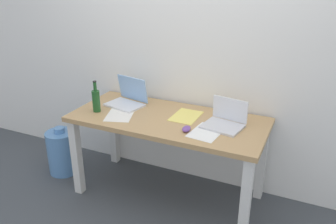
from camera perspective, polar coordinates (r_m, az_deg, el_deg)
ground_plane at (r=3.22m, az=0.00°, el=-13.23°), size 8.00×8.00×0.00m
back_wall at (r=3.05m, az=3.33°, el=11.53°), size 5.20×0.08×2.60m
desk at (r=2.89m, az=0.00°, el=-2.88°), size 1.60×0.71×0.75m
laptop_left at (r=3.11m, az=-6.67°, el=2.12°), size 0.36×0.31×0.24m
laptop_right at (r=2.72m, az=9.30°, el=-1.47°), size 0.33×0.29×0.20m
beer_bottle at (r=2.99m, az=-11.72°, el=1.95°), size 0.07×0.07×0.27m
computer_mouse at (r=2.62m, az=3.03°, el=-2.77°), size 0.07×0.10×0.03m
paper_sheet_front_right at (r=2.61m, az=6.33°, el=-3.29°), size 0.24×0.32×0.00m
paper_sheet_near_back at (r=2.87m, az=2.97°, el=-0.67°), size 0.21×0.30×0.00m
paper_sheet_front_left at (r=2.92m, az=-7.90°, el=-0.44°), size 0.29×0.35×0.00m
water_cooler_jug at (r=3.57m, az=-16.97°, el=-6.26°), size 0.28×0.28×0.48m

